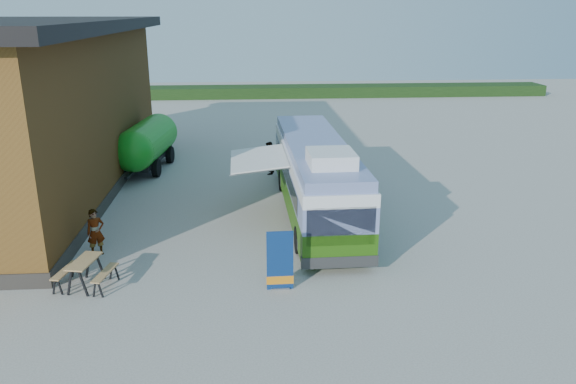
{
  "coord_description": "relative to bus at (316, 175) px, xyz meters",
  "views": [
    {
      "loc": [
        -0.55,
        -15.46,
        7.88
      ],
      "look_at": [
        0.9,
        4.41,
        1.4
      ],
      "focal_mm": 35.0,
      "sensor_mm": 36.0,
      "label": 1
    }
  ],
  "objects": [
    {
      "name": "ground",
      "position": [
        -2.1,
        -5.72,
        -1.66
      ],
      "size": [
        100.0,
        100.0,
        0.0
      ],
      "primitive_type": "plane",
      "color": "#BCB7AD",
      "rests_on": "ground"
    },
    {
      "name": "banner",
      "position": [
        -1.79,
        -6.28,
        -0.91
      ],
      "size": [
        0.8,
        0.19,
        1.84
      ],
      "rotation": [
        0.0,
        0.0,
        0.02
      ],
      "color": "navy",
      "rests_on": "ground"
    },
    {
      "name": "picnic_table",
      "position": [
        -7.55,
        -5.72,
        -1.02
      ],
      "size": [
        1.75,
        1.62,
        0.86
      ],
      "rotation": [
        0.0,
        0.0,
        -0.2
      ],
      "color": "tan",
      "rests_on": "ground"
    },
    {
      "name": "hedge",
      "position": [
        5.9,
        32.28,
        -1.16
      ],
      "size": [
        40.0,
        3.0,
        1.0
      ],
      "primitive_type": "cube",
      "color": "#264419",
      "rests_on": "ground"
    },
    {
      "name": "awning",
      "position": [
        -2.04,
        0.04,
        0.88
      ],
      "size": [
        2.39,
        3.83,
        0.49
      ],
      "rotation": [
        0.0,
        0.0,
        0.02
      ],
      "color": "white",
      "rests_on": "ground"
    },
    {
      "name": "bus",
      "position": [
        0.0,
        0.0,
        0.0
      ],
      "size": [
        2.61,
        11.37,
        3.48
      ],
      "rotation": [
        0.0,
        0.0,
        0.02
      ],
      "color": "#397112",
      "rests_on": "ground"
    },
    {
      "name": "person_a",
      "position": [
        -7.8,
        -3.35,
        -0.86
      ],
      "size": [
        0.7,
        0.62,
        1.61
      ],
      "primitive_type": "imported",
      "rotation": [
        0.0,
        0.0,
        0.5
      ],
      "color": "#999999",
      "rests_on": "ground"
    },
    {
      "name": "barn",
      "position": [
        -12.6,
        4.28,
        1.93
      ],
      "size": [
        9.6,
        21.2,
        7.5
      ],
      "color": "brown",
      "rests_on": "ground"
    },
    {
      "name": "slurry_tanker",
      "position": [
        -7.8,
        7.33,
        -0.22
      ],
      "size": [
        2.56,
        6.76,
        2.51
      ],
      "rotation": [
        0.0,
        0.0,
        -0.12
      ],
      "color": "#1B961E",
      "rests_on": "ground"
    },
    {
      "name": "person_b",
      "position": [
        -1.62,
        6.01,
        -0.84
      ],
      "size": [
        0.78,
        0.91,
        1.64
      ],
      "primitive_type": "imported",
      "rotation": [
        0.0,
        0.0,
        -1.78
      ],
      "color": "#999999",
      "rests_on": "ground"
    }
  ]
}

